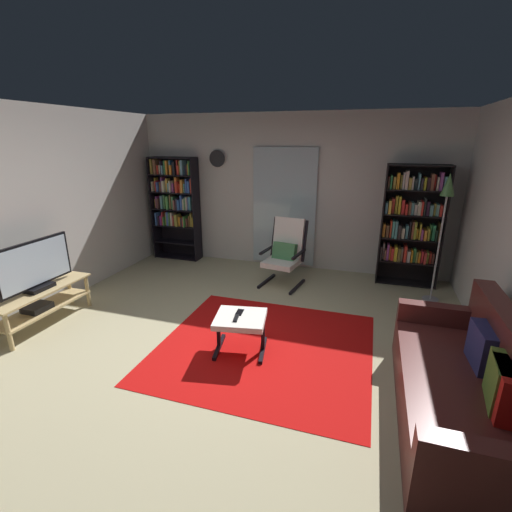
{
  "coord_description": "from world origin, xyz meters",
  "views": [
    {
      "loc": [
        1.35,
        -3.19,
        2.18
      ],
      "look_at": [
        0.07,
        0.82,
        0.81
      ],
      "focal_mm": 25.4,
      "sensor_mm": 36.0,
      "label": 1
    }
  ],
  "objects_px": {
    "leather_sofa": "(468,389)",
    "bookshelf_near_sofa": "(411,222)",
    "wall_clock": "(217,159)",
    "floor_lamp_by_shelf": "(446,202)",
    "cell_phone": "(240,312)",
    "ottoman": "(240,322)",
    "tv_remote": "(236,318)",
    "bookshelf_near_tv": "(175,200)",
    "tv_stand": "(41,302)",
    "television": "(35,267)",
    "lounge_armchair": "(285,251)"
  },
  "relations": [
    {
      "from": "lounge_armchair",
      "to": "leather_sofa",
      "type": "bearing_deg",
      "value": -50.31
    },
    {
      "from": "tv_remote",
      "to": "bookshelf_near_tv",
      "type": "bearing_deg",
      "value": 118.9
    },
    {
      "from": "bookshelf_near_tv",
      "to": "ottoman",
      "type": "distance_m",
      "value": 3.58
    },
    {
      "from": "tv_stand",
      "to": "leather_sofa",
      "type": "distance_m",
      "value": 4.56
    },
    {
      "from": "bookshelf_near_sofa",
      "to": "tv_remote",
      "type": "xyz_separation_m",
      "value": [
        -1.82,
        -2.67,
        -0.57
      ]
    },
    {
      "from": "bookshelf_near_sofa",
      "to": "lounge_armchair",
      "type": "xyz_separation_m",
      "value": [
        -1.8,
        -0.58,
        -0.45
      ]
    },
    {
      "from": "bookshelf_near_tv",
      "to": "wall_clock",
      "type": "height_order",
      "value": "wall_clock"
    },
    {
      "from": "tv_stand",
      "to": "leather_sofa",
      "type": "bearing_deg",
      "value": -3.26
    },
    {
      "from": "lounge_armchair",
      "to": "ottoman",
      "type": "xyz_separation_m",
      "value": [
        -0.0,
        -2.02,
        -0.2
      ]
    },
    {
      "from": "ottoman",
      "to": "floor_lamp_by_shelf",
      "type": "relative_size",
      "value": 0.34
    },
    {
      "from": "tv_stand",
      "to": "tv_remote",
      "type": "xyz_separation_m",
      "value": [
        2.48,
        0.12,
        0.11
      ]
    },
    {
      "from": "ottoman",
      "to": "tv_remote",
      "type": "distance_m",
      "value": 0.11
    },
    {
      "from": "bookshelf_near_tv",
      "to": "floor_lamp_by_shelf",
      "type": "xyz_separation_m",
      "value": [
        4.37,
        -0.66,
        0.3
      ]
    },
    {
      "from": "bookshelf_near_tv",
      "to": "bookshelf_near_sofa",
      "type": "bearing_deg",
      "value": -1.14
    },
    {
      "from": "lounge_armchair",
      "to": "ottoman",
      "type": "relative_size",
      "value": 1.71
    },
    {
      "from": "tv_remote",
      "to": "cell_phone",
      "type": "height_order",
      "value": "tv_remote"
    },
    {
      "from": "bookshelf_near_tv",
      "to": "leather_sofa",
      "type": "distance_m",
      "value": 5.37
    },
    {
      "from": "tv_stand",
      "to": "cell_phone",
      "type": "relative_size",
      "value": 9.0
    },
    {
      "from": "bookshelf_near_tv",
      "to": "cell_phone",
      "type": "xyz_separation_m",
      "value": [
        2.21,
        -2.61,
        -0.68
      ]
    },
    {
      "from": "leather_sofa",
      "to": "tv_remote",
      "type": "bearing_deg",
      "value": 169.61
    },
    {
      "from": "tv_remote",
      "to": "wall_clock",
      "type": "xyz_separation_m",
      "value": [
        -1.41,
        2.88,
        1.43
      ]
    },
    {
      "from": "television",
      "to": "floor_lamp_by_shelf",
      "type": "distance_m",
      "value": 5.16
    },
    {
      "from": "tv_remote",
      "to": "wall_clock",
      "type": "distance_m",
      "value": 3.51
    },
    {
      "from": "cell_phone",
      "to": "floor_lamp_by_shelf",
      "type": "xyz_separation_m",
      "value": [
        2.16,
        1.95,
        0.99
      ]
    },
    {
      "from": "bookshelf_near_tv",
      "to": "tv_remote",
      "type": "distance_m",
      "value": 3.6
    },
    {
      "from": "television",
      "to": "bookshelf_near_tv",
      "type": "relative_size",
      "value": 0.53
    },
    {
      "from": "bookshelf_near_tv",
      "to": "floor_lamp_by_shelf",
      "type": "distance_m",
      "value": 4.43
    },
    {
      "from": "bookshelf_near_tv",
      "to": "floor_lamp_by_shelf",
      "type": "relative_size",
      "value": 1.06
    },
    {
      "from": "television",
      "to": "bookshelf_near_sofa",
      "type": "xyz_separation_m",
      "value": [
        4.3,
        2.78,
        0.24
      ]
    },
    {
      "from": "television",
      "to": "ottoman",
      "type": "height_order",
      "value": "television"
    },
    {
      "from": "leather_sofa",
      "to": "bookshelf_near_sofa",
      "type": "bearing_deg",
      "value": 94.66
    },
    {
      "from": "ottoman",
      "to": "cell_phone",
      "type": "height_order",
      "value": "cell_phone"
    },
    {
      "from": "floor_lamp_by_shelf",
      "to": "cell_phone",
      "type": "bearing_deg",
      "value": -137.94
    },
    {
      "from": "bookshelf_near_sofa",
      "to": "bookshelf_near_tv",
      "type": "bearing_deg",
      "value": 178.86
    },
    {
      "from": "tv_remote",
      "to": "floor_lamp_by_shelf",
      "type": "bearing_deg",
      "value": 34.15
    },
    {
      "from": "tv_stand",
      "to": "leather_sofa",
      "type": "xyz_separation_m",
      "value": [
        4.55,
        -0.26,
        0.02
      ]
    },
    {
      "from": "television",
      "to": "wall_clock",
      "type": "relative_size",
      "value": 3.43
    },
    {
      "from": "tv_stand",
      "to": "tv_remote",
      "type": "bearing_deg",
      "value": 2.78
    },
    {
      "from": "lounge_armchair",
      "to": "cell_phone",
      "type": "bearing_deg",
      "value": -91.08
    },
    {
      "from": "leather_sofa",
      "to": "floor_lamp_by_shelf",
      "type": "relative_size",
      "value": 1.11
    },
    {
      "from": "television",
      "to": "tv_remote",
      "type": "relative_size",
      "value": 6.9
    },
    {
      "from": "tv_remote",
      "to": "floor_lamp_by_shelf",
      "type": "xyz_separation_m",
      "value": [
        2.15,
        2.09,
        0.98
      ]
    },
    {
      "from": "leather_sofa",
      "to": "wall_clock",
      "type": "relative_size",
      "value": 6.79
    },
    {
      "from": "bookshelf_near_tv",
      "to": "ottoman",
      "type": "relative_size",
      "value": 3.14
    },
    {
      "from": "floor_lamp_by_shelf",
      "to": "wall_clock",
      "type": "bearing_deg",
      "value": 167.52
    },
    {
      "from": "leather_sofa",
      "to": "wall_clock",
      "type": "height_order",
      "value": "wall_clock"
    },
    {
      "from": "bookshelf_near_tv",
      "to": "leather_sofa",
      "type": "height_order",
      "value": "bookshelf_near_tv"
    },
    {
      "from": "lounge_armchair",
      "to": "cell_phone",
      "type": "distance_m",
      "value": 1.95
    },
    {
      "from": "television",
      "to": "bookshelf_near_sofa",
      "type": "relative_size",
      "value": 0.54
    },
    {
      "from": "television",
      "to": "wall_clock",
      "type": "height_order",
      "value": "wall_clock"
    }
  ]
}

